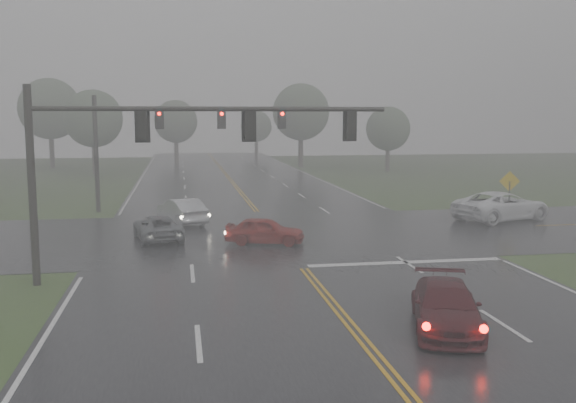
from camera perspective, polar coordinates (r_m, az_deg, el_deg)
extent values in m
cube|color=black|center=(32.05, -0.64, -3.56)|extent=(18.00, 160.00, 0.02)
cube|color=black|center=(34.00, -1.16, -2.92)|extent=(120.00, 14.00, 0.02)
cube|color=silver|center=(27.84, 10.43, -5.39)|extent=(8.50, 0.50, 0.01)
imported|color=#3D0B10|center=(19.66, 13.81, -10.97)|extent=(3.17, 4.93, 1.33)
imported|color=maroon|center=(31.37, -2.06, -3.81)|extent=(4.13, 2.54, 1.31)
imported|color=#B3B6BB|center=(37.71, -9.39, -1.98)|extent=(3.01, 4.76, 1.48)
imported|color=#575B5F|center=(33.04, -11.48, -3.38)|extent=(2.84, 4.76, 1.24)
imported|color=white|center=(40.55, 18.42, -1.61)|extent=(6.79, 4.79, 1.72)
cylinder|color=black|center=(24.99, -21.80, 1.25)|extent=(0.28, 0.28, 7.33)
cylinder|color=black|center=(24.87, -22.13, 7.78)|extent=(0.18, 0.18, 0.81)
cylinder|color=black|center=(24.34, -6.60, 8.18)|extent=(13.21, 0.18, 0.18)
cube|color=black|center=(24.34, -12.84, 6.61)|extent=(0.35, 0.28, 1.07)
cube|color=black|center=(24.50, -12.82, 6.61)|extent=(0.56, 0.03, 1.27)
cube|color=black|center=(24.44, -3.46, 6.78)|extent=(0.35, 0.28, 1.07)
cube|color=black|center=(24.60, -3.50, 6.79)|extent=(0.56, 0.03, 1.27)
cube|color=black|center=(25.18, 5.61, 6.78)|extent=(0.35, 0.28, 1.07)
cube|color=black|center=(25.34, 5.51, 6.79)|extent=(0.56, 0.03, 1.27)
cylinder|color=black|center=(43.24, -16.68, 4.04)|extent=(0.29, 0.29, 7.55)
cylinder|color=black|center=(43.18, -16.83, 7.93)|extent=(0.19, 0.19, 0.84)
cylinder|color=black|center=(42.88, -7.75, 8.11)|extent=(13.51, 0.19, 0.19)
cube|color=black|center=(42.87, -11.37, 7.20)|extent=(0.36, 0.29, 1.10)
cube|color=black|center=(43.03, -11.36, 7.20)|extent=(0.58, 0.03, 1.31)
cylinder|color=#FF0C05|center=(42.70, -11.39, 7.66)|extent=(0.23, 0.06, 0.23)
cube|color=black|center=(42.94, -5.92, 7.30)|extent=(0.36, 0.29, 1.10)
cube|color=black|center=(43.11, -5.93, 7.30)|extent=(0.58, 0.03, 1.31)
cylinder|color=#FF0C05|center=(42.77, -5.91, 7.77)|extent=(0.23, 0.06, 0.23)
cube|color=black|center=(43.39, -0.53, 7.34)|extent=(0.36, 0.29, 1.10)
cube|color=black|center=(43.56, -0.56, 7.34)|extent=(0.58, 0.03, 1.31)
cylinder|color=#FF0C05|center=(43.23, -0.49, 7.80)|extent=(0.23, 0.06, 0.23)
cylinder|color=black|center=(40.81, 19.05, 0.08)|extent=(0.08, 0.08, 2.33)
cube|color=gold|center=(40.71, 19.10, 1.71)|extent=(1.21, 0.32, 1.23)
cylinder|color=#352922|center=(72.47, -16.79, 3.71)|extent=(0.58, 0.58, 3.48)
sphere|color=#374B32|center=(72.34, -16.92, 7.07)|extent=(6.19, 6.19, 6.19)
cylinder|color=#352922|center=(79.68, 1.14, 4.50)|extent=(0.62, 0.62, 3.93)
sphere|color=#374B32|center=(79.58, 1.15, 7.96)|extent=(6.99, 6.99, 6.99)
cylinder|color=#352922|center=(87.88, -9.89, 4.45)|extent=(0.58, 0.58, 3.23)
sphere|color=#374B32|center=(87.76, -9.95, 7.02)|extent=(5.75, 5.75, 5.75)
cylinder|color=#352922|center=(74.06, 8.84, 3.75)|extent=(0.49, 0.49, 2.81)
sphere|color=#374B32|center=(73.92, 8.89, 6.41)|extent=(5.00, 5.00, 5.00)
cylinder|color=#352922|center=(83.27, -20.25, 4.25)|extent=(0.59, 0.59, 4.15)
sphere|color=#374B32|center=(83.17, -20.41, 7.73)|extent=(7.38, 7.38, 7.38)
cylinder|color=#352922|center=(100.81, -2.84, 4.79)|extent=(0.54, 0.54, 2.74)
sphere|color=#374B32|center=(100.70, -2.85, 6.70)|extent=(4.88, 4.88, 4.88)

